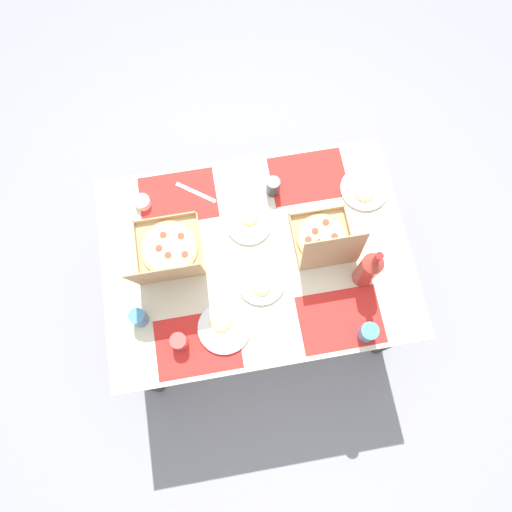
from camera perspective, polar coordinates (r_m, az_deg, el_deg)
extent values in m
plane|color=gray|center=(2.89, 0.00, -4.52)|extent=(6.00, 6.00, 0.00)
cylinder|color=#3F3328|center=(2.77, 11.58, 8.22)|extent=(0.07, 0.07, 0.73)
cylinder|color=#3F3328|center=(2.72, -14.93, 4.01)|extent=(0.07, 0.07, 0.73)
cylinder|color=#3F3328|center=(2.57, 16.06, -9.57)|extent=(0.07, 0.07, 0.73)
cylinder|color=#3F3328|center=(2.51, -13.10, -14.59)|extent=(0.07, 0.07, 0.73)
cube|color=beige|center=(2.16, 0.00, -0.12)|extent=(1.39, 1.00, 0.03)
cube|color=red|center=(2.31, 6.27, 9.41)|extent=(0.36, 0.26, 0.00)
cube|color=red|center=(2.28, -9.33, 6.96)|extent=(0.36, 0.26, 0.00)
cube|color=red|center=(2.11, 10.09, -7.50)|extent=(0.36, 0.26, 0.00)
cube|color=red|center=(2.08, -6.99, -10.45)|extent=(0.36, 0.26, 0.00)
cube|color=tan|center=(2.19, 7.89, 2.09)|extent=(0.26, 0.26, 0.01)
cube|color=tan|center=(2.21, 11.20, 2.76)|extent=(0.01, 0.26, 0.03)
cube|color=tan|center=(2.16, 4.62, 1.71)|extent=(0.01, 0.26, 0.03)
cube|color=tan|center=(2.22, 7.25, 5.34)|extent=(0.26, 0.01, 0.03)
cube|color=tan|center=(2.14, 8.67, -0.96)|extent=(0.26, 0.01, 0.03)
cylinder|color=#E0B76B|center=(2.19, 7.92, 2.17)|extent=(0.23, 0.23, 0.01)
cylinder|color=#EFD67F|center=(2.18, 7.94, 2.24)|extent=(0.21, 0.21, 0.00)
cylinder|color=red|center=(2.16, 6.28, 1.99)|extent=(0.03, 0.03, 0.00)
cylinder|color=red|center=(2.17, 7.58, 1.64)|extent=(0.03, 0.03, 0.00)
cylinder|color=red|center=(2.17, 8.86, 1.43)|extent=(0.03, 0.03, 0.00)
cylinder|color=red|center=(2.19, 9.40, 2.34)|extent=(0.03, 0.03, 0.00)
cylinder|color=red|center=(2.20, 8.36, 4.01)|extent=(0.03, 0.03, 0.00)
cylinder|color=red|center=(2.18, 7.09, 2.97)|extent=(0.03, 0.03, 0.00)
cube|color=tan|center=(2.01, 9.21, 0.50)|extent=(0.26, 0.03, 0.26)
cube|color=tan|center=(2.19, -10.32, 0.88)|extent=(0.30, 0.30, 0.01)
cube|color=tan|center=(2.16, -6.62, 1.66)|extent=(0.01, 0.30, 0.03)
cube|color=tan|center=(2.20, -14.12, 0.40)|extent=(0.01, 0.30, 0.03)
cube|color=tan|center=(2.23, -10.83, 4.54)|extent=(0.30, 0.01, 0.03)
cube|color=tan|center=(2.13, -9.95, -2.63)|extent=(0.30, 0.01, 0.03)
cylinder|color=#E0B76B|center=(2.19, -10.36, 0.96)|extent=(0.26, 0.26, 0.01)
cylinder|color=#EFD67F|center=(2.18, -10.39, 1.02)|extent=(0.24, 0.24, 0.00)
cylinder|color=red|center=(2.18, -11.56, 0.91)|extent=(0.03, 0.03, 0.00)
cylinder|color=red|center=(2.16, -10.50, 0.12)|extent=(0.03, 0.03, 0.00)
cylinder|color=red|center=(2.15, -8.53, 0.20)|extent=(0.03, 0.03, 0.00)
cylinder|color=red|center=(2.18, -8.99, 2.39)|extent=(0.03, 0.03, 0.00)
cylinder|color=red|center=(2.20, -11.06, 2.49)|extent=(0.03, 0.03, 0.00)
cube|color=tan|center=(1.97, -10.64, -2.17)|extent=(0.30, 0.05, 0.29)
cylinder|color=white|center=(2.20, -0.87, 3.86)|extent=(0.20, 0.20, 0.01)
cylinder|color=white|center=(2.19, -0.87, 3.94)|extent=(0.21, 0.21, 0.01)
cylinder|color=#E0B76B|center=(2.19, -0.93, 4.61)|extent=(0.08, 0.08, 0.01)
cylinder|color=#EFD67F|center=(2.19, -0.93, 4.67)|extent=(0.07, 0.07, 0.00)
cylinder|color=white|center=(2.32, 12.82, 7.80)|extent=(0.22, 0.22, 0.01)
cylinder|color=white|center=(2.32, 12.86, 7.89)|extent=(0.23, 0.23, 0.01)
cylinder|color=#E0B76B|center=(2.30, 12.81, 7.36)|extent=(0.09, 0.09, 0.01)
cylinder|color=#EFD67F|center=(2.29, 12.84, 7.43)|extent=(0.08, 0.08, 0.00)
cylinder|color=white|center=(2.08, -3.79, -8.58)|extent=(0.22, 0.22, 0.01)
cylinder|color=white|center=(2.07, -3.80, -8.55)|extent=(0.23, 0.23, 0.01)
cylinder|color=#E0B76B|center=(2.07, -4.23, -7.88)|extent=(0.09, 0.09, 0.01)
cylinder|color=#EFD67F|center=(2.06, -4.24, -7.85)|extent=(0.08, 0.08, 0.00)
cylinder|color=white|center=(2.11, 0.46, -3.14)|extent=(0.21, 0.21, 0.01)
cylinder|color=white|center=(2.10, 0.46, -3.08)|extent=(0.22, 0.22, 0.01)
cylinder|color=#E0B76B|center=(2.09, 0.78, -3.65)|extent=(0.09, 0.09, 0.01)
cylinder|color=#EFD67F|center=(2.09, 0.79, -3.61)|extent=(0.07, 0.07, 0.00)
cylinder|color=#B2382D|center=(2.07, 13.18, -1.73)|extent=(0.09, 0.09, 0.22)
cone|color=#B2382D|center=(1.95, 14.00, -0.71)|extent=(0.09, 0.09, 0.04)
cylinder|color=#B2382D|center=(1.91, 14.32, -0.32)|extent=(0.03, 0.03, 0.06)
cylinder|color=red|center=(1.88, 14.56, -0.02)|extent=(0.03, 0.03, 0.01)
cylinder|color=#BF4742|center=(2.05, -9.17, -10.09)|extent=(0.07, 0.07, 0.09)
cylinder|color=#333338|center=(2.22, 2.06, 8.31)|extent=(0.06, 0.06, 0.10)
cylinder|color=teal|center=(2.08, 13.24, -8.89)|extent=(0.08, 0.08, 0.10)
cylinder|color=teal|center=(2.09, -13.87, -7.18)|extent=(0.07, 0.07, 0.10)
cylinder|color=white|center=(2.28, -13.44, 6.28)|extent=(0.07, 0.07, 0.05)
cube|color=#B7B7BC|center=(2.28, -7.21, 7.54)|extent=(0.18, 0.14, 0.00)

